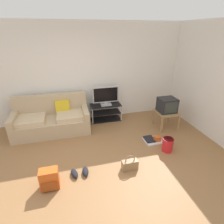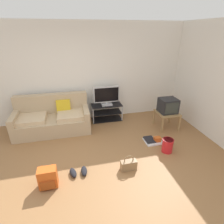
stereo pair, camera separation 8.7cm
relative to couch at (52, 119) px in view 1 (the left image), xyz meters
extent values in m
cube|color=olive|center=(0.79, -1.89, -0.34)|extent=(9.00, 9.80, 0.02)
cube|color=silver|center=(0.79, 0.56, 1.02)|extent=(9.00, 0.10, 2.70)
cube|color=silver|center=(3.84, -1.05, 1.02)|extent=(0.10, 3.60, 2.70)
cube|color=tan|center=(0.00, -0.07, -0.13)|extent=(1.89, 0.89, 0.39)
cube|color=tan|center=(0.00, 0.28, 0.33)|extent=(1.89, 0.20, 0.52)
cube|color=tan|center=(-0.88, -0.07, 0.16)|extent=(0.14, 0.89, 0.20)
cube|color=tan|center=(0.87, -0.07, 0.16)|extent=(0.14, 0.89, 0.20)
cube|color=#CBAF89|center=(-0.52, -0.13, 0.11)|extent=(0.76, 0.63, 0.10)
cube|color=#CBAF89|center=(0.52, -0.13, 0.11)|extent=(0.76, 0.63, 0.10)
cube|color=gold|center=(0.30, 0.16, 0.26)|extent=(0.36, 0.16, 0.37)
cube|color=black|center=(1.51, 0.25, 0.15)|extent=(0.88, 0.41, 0.02)
cube|color=black|center=(1.51, 0.25, -0.09)|extent=(0.85, 0.39, 0.02)
cube|color=black|center=(1.51, 0.25, -0.32)|extent=(0.88, 0.41, 0.02)
cylinder|color=#B7B7BC|center=(1.08, 0.06, -0.09)|extent=(0.03, 0.03, 0.48)
cylinder|color=#B7B7BC|center=(1.93, 0.06, -0.09)|extent=(0.03, 0.03, 0.48)
cylinder|color=#B7B7BC|center=(1.08, 0.44, -0.09)|extent=(0.03, 0.03, 0.48)
cylinder|color=#B7B7BC|center=(1.93, 0.44, -0.09)|extent=(0.03, 0.03, 0.48)
cube|color=#B2B2B7|center=(1.51, 0.23, 0.18)|extent=(0.30, 0.22, 0.05)
cube|color=#B2B2B7|center=(1.51, 0.23, 0.23)|extent=(0.05, 0.04, 0.04)
cube|color=#B2B2B7|center=(1.51, 0.23, 0.47)|extent=(0.74, 0.04, 0.46)
cube|color=black|center=(1.51, 0.21, 0.47)|extent=(0.68, 0.01, 0.40)
cube|color=#9E7A4C|center=(3.00, -0.59, 0.12)|extent=(0.55, 0.55, 0.03)
cube|color=#9E7A4C|center=(2.75, -0.83, -0.11)|extent=(0.04, 0.04, 0.43)
cube|color=#9E7A4C|center=(3.24, -0.83, -0.11)|extent=(0.04, 0.04, 0.43)
cube|color=#9E7A4C|center=(2.75, -0.34, -0.11)|extent=(0.04, 0.04, 0.43)
cube|color=#9E7A4C|center=(3.24, -0.34, -0.11)|extent=(0.04, 0.04, 0.43)
cube|color=#232326|center=(3.00, -0.57, 0.32)|extent=(0.45, 0.39, 0.38)
cube|color=#333833|center=(3.00, -0.77, 0.32)|extent=(0.37, 0.01, 0.29)
cube|color=#CC561E|center=(0.03, -1.99, -0.14)|extent=(0.31, 0.19, 0.37)
cube|color=#994116|center=(0.03, -2.10, -0.21)|extent=(0.23, 0.04, 0.16)
cylinder|color=#994116|center=(-0.06, -1.87, -0.13)|extent=(0.04, 0.04, 0.29)
cylinder|color=#994116|center=(0.11, -1.87, -0.13)|extent=(0.04, 0.04, 0.29)
cube|color=olive|center=(1.49, -1.92, -0.23)|extent=(0.31, 0.13, 0.20)
torus|color=olive|center=(1.49, -1.92, -0.10)|extent=(0.19, 0.02, 0.19)
cylinder|color=red|center=(2.49, -1.58, -0.17)|extent=(0.23, 0.23, 0.31)
cylinder|color=red|center=(2.49, -1.58, -0.03)|extent=(0.25, 0.25, 0.02)
ellipsoid|color=black|center=(0.44, -1.82, -0.28)|extent=(0.17, 0.27, 0.09)
ellipsoid|color=black|center=(0.64, -1.82, -0.28)|extent=(0.12, 0.26, 0.09)
cube|color=silver|center=(2.36, -1.16, -0.31)|extent=(0.42, 0.35, 0.03)
cube|color=#CC561E|center=(2.44, -1.20, -0.24)|extent=(0.16, 0.12, 0.11)
cube|color=black|center=(2.28, -1.13, -0.28)|extent=(0.22, 0.28, 0.04)
camera|label=1|loc=(0.48, -4.41, 2.12)|focal=28.43mm
camera|label=2|loc=(0.57, -4.44, 2.12)|focal=28.43mm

